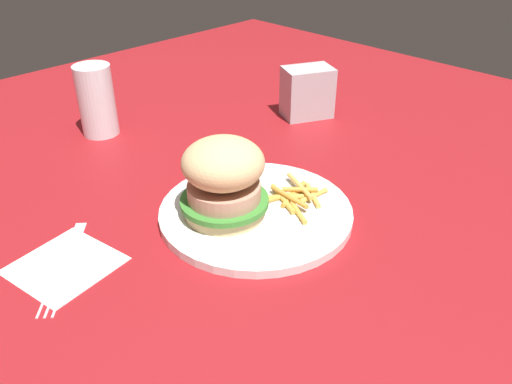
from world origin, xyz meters
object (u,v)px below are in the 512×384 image
fries_pile (296,196)px  napkin (65,265)px  sandwich (224,178)px  drink_glass (97,104)px  plate (256,215)px  fork (64,264)px  napkin_dispenser (307,92)px

fries_pile → napkin: fries_pile is taller
sandwich → napkin: 0.22m
drink_glass → plate: bearing=-179.8°
napkin → fork: fork is taller
plate → drink_glass: drink_glass is taller
fries_pile → napkin: 0.31m
drink_glass → sandwich: bearing=175.0°
plate → drink_glass: size_ratio=2.11×
fries_pile → drink_glass: bearing=8.6°
fries_pile → drink_glass: (0.41, 0.06, 0.04)m
sandwich → fries_pile: 0.11m
plate → sandwich: (0.03, 0.03, 0.06)m
fork → napkin: bearing=-42.0°
plate → napkin: 0.25m
fries_pile → napkin_dispenser: 0.33m
plate → napkin_dispenser: (0.18, -0.32, 0.04)m
plate → fries_pile: size_ratio=2.72×
drink_glass → napkin_dispenser: 0.38m
fries_pile → fork: size_ratio=0.69×
plate → napkin_dispenser: bearing=-60.8°
plate → fork: (0.09, 0.23, -0.00)m
sandwich → napkin: bearing=71.3°
fries_pile → fork: (0.11, 0.29, -0.01)m
sandwich → fries_pile: (-0.04, -0.09, -0.05)m
fork → plate: bearing=-111.5°
sandwich → napkin_dispenser: (0.15, -0.35, -0.02)m
fries_pile → drink_glass: drink_glass is taller
sandwich → drink_glass: 0.36m
fork → sandwich: bearing=-108.3°
plate → napkin_dispenser: napkin_dispenser is taller
napkin → napkin_dispenser: (0.09, -0.55, 0.05)m
drink_glass → fries_pile: bearing=-171.4°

